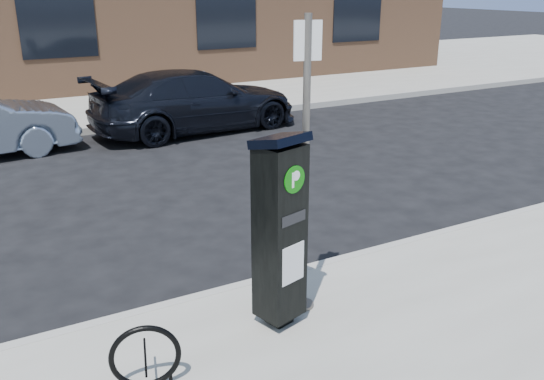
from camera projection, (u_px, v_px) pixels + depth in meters
ground at (269, 288)px, 6.36m from camera, size 120.00×120.00×0.00m
sidewalk_far at (55, 89)px, 17.88m from camera, size 60.00×12.00×0.15m
curb_near at (270, 283)px, 6.31m from camera, size 60.00×0.12×0.16m
curb_far at (100, 130)px, 12.95m from camera, size 60.00×0.12×0.16m
parking_kiosk at (280, 230)px, 5.14m from camera, size 0.51×0.48×1.85m
sign_pole at (305, 173)px, 5.26m from camera, size 0.24×0.22×2.79m
bike_rack at (145, 357)px, 4.49m from camera, size 0.55×0.19×0.56m
car_dark at (196, 101)px, 12.96m from camera, size 4.88×2.29×1.38m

